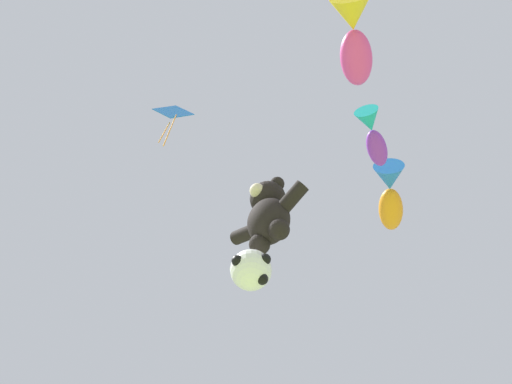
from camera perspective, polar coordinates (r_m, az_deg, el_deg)
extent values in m
ellipsoid|color=black|center=(12.19, 1.28, -2.95)|extent=(0.99, 0.85, 1.21)
sphere|color=black|center=(12.94, 1.20, -0.71)|extent=(0.83, 0.83, 0.83)
sphere|color=beige|center=(12.75, 0.13, 0.12)|extent=(0.35, 0.35, 0.35)
sphere|color=black|center=(13.32, 0.24, -0.72)|extent=(0.34, 0.34, 0.34)
cylinder|color=black|center=(12.65, -1.14, -4.26)|extent=(0.72, 0.32, 0.56)
sphere|color=black|center=(11.83, 0.36, -5.26)|extent=(0.45, 0.45, 0.45)
sphere|color=black|center=(13.12, 2.13, 0.81)|extent=(0.34, 0.34, 0.34)
cylinder|color=black|center=(12.12, 3.75, -0.44)|extent=(0.72, 0.32, 0.56)
sphere|color=black|center=(11.62, 2.31, -3.78)|extent=(0.45, 0.45, 0.45)
sphere|color=white|center=(11.11, -0.51, -7.80)|extent=(0.81, 0.81, 0.81)
sphere|color=black|center=(10.95, 0.91, -6.75)|extent=(0.23, 0.23, 0.23)
sphere|color=black|center=(11.46, 0.08, -7.89)|extent=(0.23, 0.23, 0.23)
sphere|color=black|center=(10.90, -1.87, -6.90)|extent=(0.23, 0.23, 0.23)
sphere|color=black|center=(10.85, 0.64, -8.69)|extent=(0.23, 0.23, 0.23)
ellipsoid|color=#E53F9E|center=(13.61, 9.99, 13.06)|extent=(1.33, 1.50, 0.62)
cone|color=yellow|center=(13.31, 9.56, 17.17)|extent=(1.16, 1.10, 0.92)
sphere|color=black|center=(13.91, 10.05, 11.65)|extent=(0.16, 0.16, 0.16)
ellipsoid|color=purple|center=(14.71, 12.00, 4.31)|extent=(0.86, 1.15, 0.42)
cone|color=#19ADB2|center=(14.33, 11.23, 7.01)|extent=(0.79, 0.77, 0.61)
sphere|color=black|center=(14.97, 12.22, 3.43)|extent=(0.11, 0.11, 0.11)
ellipsoid|color=orange|center=(16.61, 13.33, -1.72)|extent=(1.33, 1.51, 0.58)
cone|color=blue|center=(16.04, 13.18, 1.40)|extent=(1.12, 1.10, 0.85)
sphere|color=black|center=(16.98, 13.28, -2.65)|extent=(0.15, 0.15, 0.15)
cube|color=blue|center=(17.44, -8.28, 7.94)|extent=(0.82, 1.01, 1.28)
cylinder|color=orange|center=(16.46, -9.15, 5.94)|extent=(0.03, 0.17, 1.51)
cylinder|color=orange|center=(16.03, -8.58, 6.22)|extent=(0.03, 0.13, 2.17)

